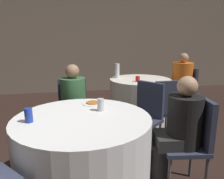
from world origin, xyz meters
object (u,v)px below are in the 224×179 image
object	(u,v)px
chair_near_northeast	(146,111)
chair_far_east	(186,87)
person_black_shirt	(175,135)
soda_can_silver	(101,105)
bottle_far	(117,71)
person_orange_shirt	(179,84)
table_far	(140,100)
person_green_jacket	(74,108)
table_near	(84,155)
chair_near_north	(73,106)
pizza_plate_near	(93,103)
chair_far_south	(165,106)
soda_can_blue	(29,115)
chair_near_east	(193,136)

from	to	relation	value
chair_near_northeast	chair_far_east	size ratio (longest dim) A/B	1.00
chair_near_northeast	person_black_shirt	world-z (taller)	person_black_shirt
soda_can_silver	bottle_far	bearing A→B (deg)	72.63
person_black_shirt	person_orange_shirt	world-z (taller)	person_orange_shirt
table_far	person_green_jacket	bearing A→B (deg)	-143.79
table_near	bottle_far	size ratio (longest dim) A/B	4.83
chair_near_north	soda_can_silver	world-z (taller)	chair_near_north
chair_near_north	person_green_jacket	distance (m)	0.17
chair_near_north	person_orange_shirt	distance (m)	2.12
table_far	pizza_plate_near	size ratio (longest dim) A/B	4.48
chair_far_south	person_black_shirt	world-z (taller)	person_black_shirt
person_black_shirt	soda_can_silver	size ratio (longest dim) A/B	9.19
soda_can_blue	bottle_far	size ratio (longest dim) A/B	0.47
soda_can_blue	chair_near_east	bearing A→B (deg)	-4.58
chair_near_north	chair_far_east	size ratio (longest dim) A/B	1.00
pizza_plate_near	bottle_far	distance (m)	1.63
chair_near_east	bottle_far	size ratio (longest dim) A/B	3.55
chair_far_south	person_black_shirt	size ratio (longest dim) A/B	0.81
chair_near_east	chair_near_north	distance (m)	1.61
chair_near_northeast	chair_far_south	xyz separation A→B (m)	(0.33, 0.16, 0.00)
chair_near_east	chair_far_east	size ratio (longest dim) A/B	1.00
chair_near_northeast	chair_far_south	distance (m)	0.37
person_orange_shirt	chair_near_north	bearing A→B (deg)	105.33
chair_near_east	person_green_jacket	bearing A→B (deg)	55.14
table_near	pizza_plate_near	size ratio (longest dim) A/B	5.20
chair_far_east	soda_can_silver	size ratio (longest dim) A/B	7.49
chair_near_northeast	person_orange_shirt	world-z (taller)	person_orange_shirt
chair_near_north	chair_far_south	bearing A→B (deg)	164.67
pizza_plate_near	soda_can_blue	size ratio (longest dim) A/B	1.96
table_far	chair_near_northeast	xyz separation A→B (m)	(-0.29, -1.11, 0.17)
person_green_jacket	bottle_far	xyz separation A→B (m)	(0.80, 1.05, 0.32)
person_green_jacket	person_orange_shirt	distance (m)	2.18
chair_near_northeast	soda_can_silver	xyz separation A→B (m)	(-0.64, -0.47, 0.27)
soda_can_blue	chair_near_north	bearing A→B (deg)	70.22
table_near	chair_near_east	world-z (taller)	chair_near_east
chair_near_east	pizza_plate_near	bearing A→B (deg)	66.44
chair_near_east	person_black_shirt	bearing A→B (deg)	90.00
chair_near_north	soda_can_blue	distance (m)	1.17
chair_near_north	person_black_shirt	distance (m)	1.48
chair_far_south	bottle_far	world-z (taller)	bottle_far
chair_near_east	person_green_jacket	distance (m)	1.48
chair_near_north	person_black_shirt	bearing A→B (deg)	124.81
table_near	person_green_jacket	size ratio (longest dim) A/B	1.10
chair_near_north	chair_far_east	world-z (taller)	same
table_far	person_green_jacket	xyz separation A→B (m)	(-1.18, -0.86, 0.19)
table_near	table_far	distance (m)	2.06
chair_far_south	pizza_plate_near	world-z (taller)	chair_far_south
bottle_far	chair_near_north	bearing A→B (deg)	-132.46
table_near	person_orange_shirt	xyz separation A→B (m)	(1.91, 1.81, 0.24)
person_green_jacket	person_black_shirt	bearing A→B (deg)	128.93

